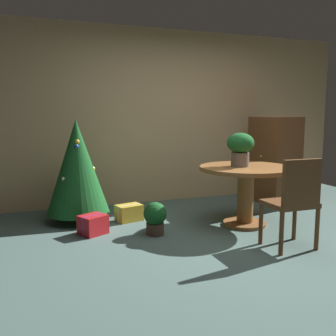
% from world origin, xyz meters
% --- Properties ---
extents(ground_plane, '(6.60, 6.60, 0.00)m').
position_xyz_m(ground_plane, '(0.00, 0.00, 0.00)').
color(ground_plane, '#4C6660').
extents(back_wall_panel, '(6.00, 0.10, 2.60)m').
position_xyz_m(back_wall_panel, '(0.00, 2.20, 1.30)').
color(back_wall_panel, tan).
rests_on(back_wall_panel, ground_plane).
extents(round_dining_table, '(1.11, 1.11, 0.72)m').
position_xyz_m(round_dining_table, '(0.40, 0.56, 0.53)').
color(round_dining_table, brown).
rests_on(round_dining_table, ground_plane).
extents(flower_vase, '(0.32, 0.32, 0.40)m').
position_xyz_m(flower_vase, '(0.33, 0.60, 0.96)').
color(flower_vase, '#665B51').
rests_on(flower_vase, round_dining_table).
extents(wooden_chair_near, '(0.47, 0.38, 0.92)m').
position_xyz_m(wooden_chair_near, '(0.40, -0.33, 0.52)').
color(wooden_chair_near, brown).
rests_on(wooden_chair_near, ground_plane).
extents(holiday_tree, '(0.78, 0.78, 1.28)m').
position_xyz_m(holiday_tree, '(-1.48, 1.45, 0.69)').
color(holiday_tree, brown).
rests_on(holiday_tree, ground_plane).
extents(gift_box_red, '(0.36, 0.34, 0.22)m').
position_xyz_m(gift_box_red, '(-1.39, 0.84, 0.11)').
color(gift_box_red, red).
rests_on(gift_box_red, ground_plane).
extents(gift_box_gold, '(0.35, 0.29, 0.21)m').
position_xyz_m(gift_box_gold, '(-0.88, 1.23, 0.10)').
color(gift_box_gold, gold).
rests_on(gift_box_gold, ground_plane).
extents(wooden_cabinet, '(0.47, 0.78, 1.30)m').
position_xyz_m(wooden_cabinet, '(1.43, 1.44, 0.65)').
color(wooden_cabinet, brown).
rests_on(wooden_cabinet, ground_plane).
extents(potted_plant, '(0.26, 0.26, 0.37)m').
position_xyz_m(potted_plant, '(-0.74, 0.59, 0.20)').
color(potted_plant, '#4C382D').
rests_on(potted_plant, ground_plane).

